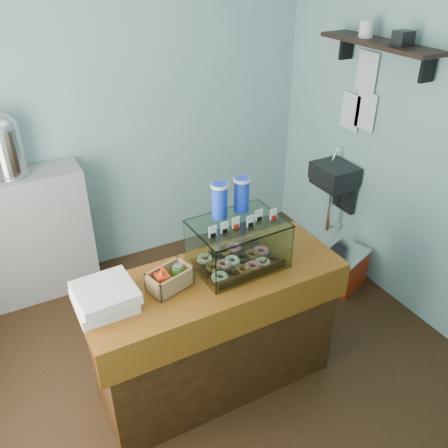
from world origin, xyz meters
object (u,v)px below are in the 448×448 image
red_cooler (344,268)px  counter (215,331)px  display_case (236,240)px  coffee_urn (5,144)px

red_cooler → counter: bearing=176.1°
display_case → red_cooler: bearing=12.8°
counter → coffee_urn: size_ratio=3.30×
display_case → red_cooler: size_ratio=1.22×
display_case → red_cooler: (1.29, 0.35, -0.89)m
coffee_urn → red_cooler: size_ratio=1.06×
coffee_urn → red_cooler: 2.89m
counter → red_cooler: 1.56m
coffee_urn → red_cooler: (2.36, -1.17, -1.18)m
counter → coffee_urn: bearing=119.2°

